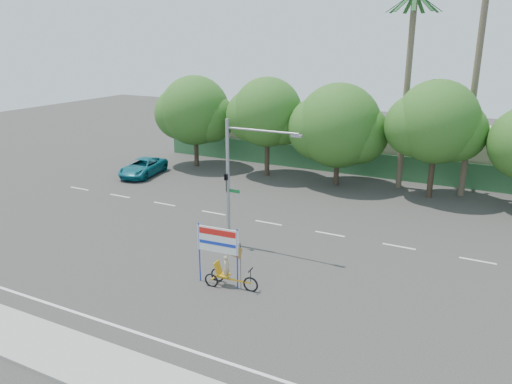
% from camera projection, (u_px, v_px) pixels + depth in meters
% --- Properties ---
extents(ground, '(120.00, 120.00, 0.00)m').
position_uv_depth(ground, '(232.00, 284.00, 23.28)').
color(ground, '#33302D').
rests_on(ground, ground).
extents(sidewalk_near, '(50.00, 2.40, 0.12)m').
position_uv_depth(sidewalk_near, '(122.00, 375.00, 16.89)').
color(sidewalk_near, gray).
rests_on(sidewalk_near, ground).
extents(fence, '(38.00, 0.08, 2.00)m').
position_uv_depth(fence, '(361.00, 164.00, 41.23)').
color(fence, '#336B3D').
rests_on(fence, ground).
extents(building_left, '(12.00, 8.00, 4.00)m').
position_uv_depth(building_left, '(275.00, 133.00, 49.13)').
color(building_left, beige).
rests_on(building_left, ground).
extents(building_right, '(14.00, 8.00, 3.60)m').
position_uv_depth(building_right, '(472.00, 154.00, 41.31)').
color(building_right, beige).
rests_on(building_right, ground).
extents(tree_far_left, '(7.14, 6.00, 7.96)m').
position_uv_depth(tree_far_left, '(194.00, 113.00, 43.29)').
color(tree_far_left, '#473828').
rests_on(tree_far_left, ground).
extents(tree_left, '(6.66, 5.60, 8.07)m').
position_uv_depth(tree_left, '(267.00, 115.00, 40.14)').
color(tree_left, '#473828').
rests_on(tree_left, ground).
extents(tree_center, '(7.62, 6.40, 7.85)m').
position_uv_depth(tree_center, '(338.00, 128.00, 37.69)').
color(tree_center, '#473828').
rests_on(tree_center, ground).
extents(tree_right, '(6.90, 5.80, 8.36)m').
position_uv_depth(tree_right, '(436.00, 125.00, 34.40)').
color(tree_right, '#473828').
rests_on(tree_right, ground).
extents(palm_tall, '(3.73, 3.79, 17.45)m').
position_uv_depth(palm_tall, '(480.00, 46.00, 33.22)').
color(palm_tall, '#70604C').
rests_on(palm_tall, ground).
extents(palm_short, '(3.73, 3.79, 14.45)m').
position_uv_depth(palm_short, '(409.00, 69.00, 35.67)').
color(palm_short, '#70604C').
rests_on(palm_short, ground).
extents(traffic_signal, '(4.72, 1.10, 7.00)m').
position_uv_depth(traffic_signal, '(233.00, 195.00, 26.75)').
color(traffic_signal, gray).
rests_on(traffic_signal, ground).
extents(trike_billboard, '(3.02, 0.74, 2.97)m').
position_uv_depth(trike_billboard, '(224.00, 262.00, 22.79)').
color(trike_billboard, black).
rests_on(trike_billboard, ground).
extents(pickup_truck, '(3.13, 5.38, 1.41)m').
position_uv_depth(pickup_truck, '(143.00, 167.00, 41.40)').
color(pickup_truck, '#116777').
rests_on(pickup_truck, ground).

